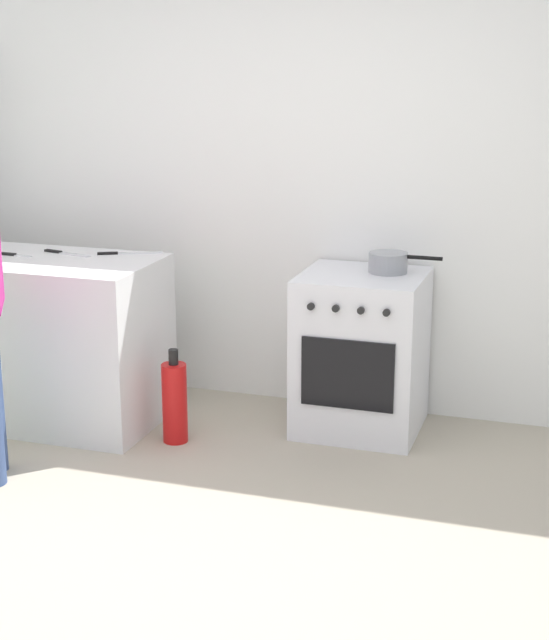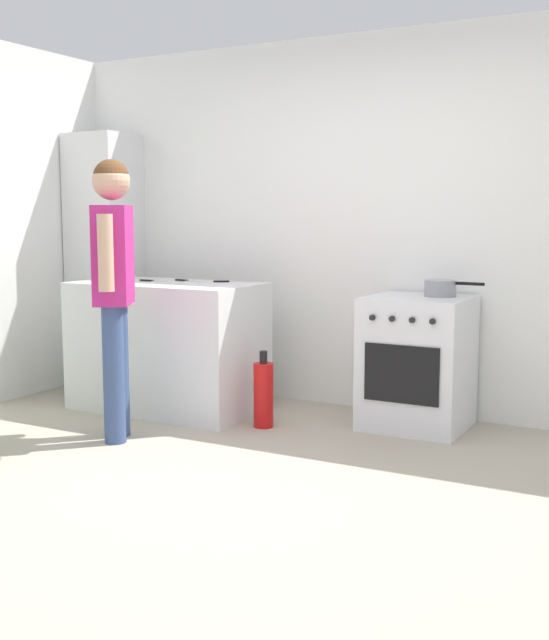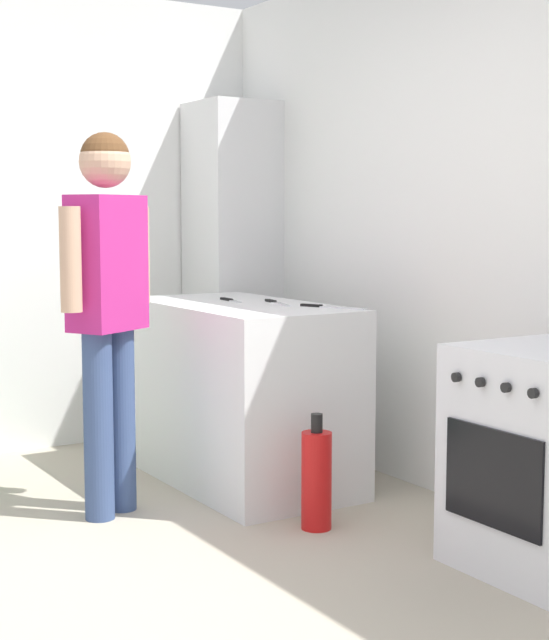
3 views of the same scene
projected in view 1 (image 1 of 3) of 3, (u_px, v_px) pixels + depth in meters
The scene contains 9 objects.
ground_plane at pixel (185, 556), 3.95m from camera, with size 8.00×8.00×0.00m, color #ADA38E.
back_wall at pixel (318, 176), 5.39m from camera, with size 6.00×0.10×2.60m, color white.
counter_unit at pixel (41, 339), 5.33m from camera, with size 1.30×0.70×0.90m, color silver.
oven_left at pixel (361, 352), 5.18m from camera, with size 0.64×0.62×0.85m.
pot at pixel (389, 262), 5.09m from camera, with size 0.38×0.20×0.11m.
knife_chef at pixel (65, 253), 5.32m from camera, with size 0.31×0.10×0.01m.
knife_paring at pixel (12, 254), 5.28m from camera, with size 0.21×0.04×0.01m.
knife_bread at pixel (127, 253), 5.32m from camera, with size 0.33×0.18×0.01m.
fire_extinguisher at pixel (175, 402), 5.05m from camera, with size 0.13×0.13×0.50m.
Camera 1 is at (1.44, -3.26, 1.97)m, focal length 55.00 mm.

